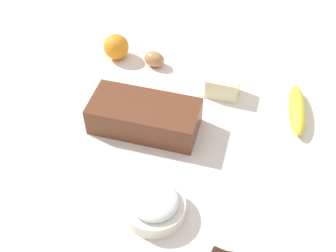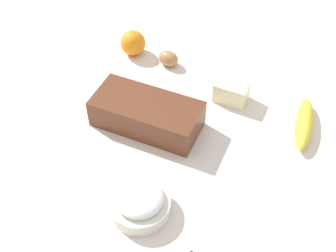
{
  "view_description": "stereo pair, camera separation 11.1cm",
  "coord_description": "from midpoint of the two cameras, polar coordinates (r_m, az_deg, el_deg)",
  "views": [
    {
      "loc": [
        -0.32,
        0.69,
        0.85
      ],
      "look_at": [
        0.0,
        0.0,
        0.04
      ],
      "focal_mm": 46.91,
      "sensor_mm": 36.0,
      "label": 1
    },
    {
      "loc": [
        -0.42,
        0.63,
        0.85
      ],
      "look_at": [
        0.0,
        0.0,
        0.04
      ],
      "focal_mm": 46.91,
      "sensor_mm": 36.0,
      "label": 2
    }
  ],
  "objects": [
    {
      "name": "flour_bowl",
      "position": [
        0.98,
        -0.42,
        -10.07
      ],
      "size": [
        0.14,
        0.14,
        0.07
      ],
      "color": "silver",
      "rests_on": "ground_plane"
    },
    {
      "name": "banana",
      "position": [
        1.22,
        19.79,
        0.2
      ],
      "size": [
        0.1,
        0.19,
        0.04
      ],
      "primitive_type": "ellipsoid",
      "rotation": [
        0.0,
        0.0,
        1.86
      ],
      "color": "yellow",
      "rests_on": "ground_plane"
    },
    {
      "name": "butter_block",
      "position": [
        1.24,
        10.81,
        4.3
      ],
      "size": [
        0.1,
        0.08,
        0.06
      ],
      "primitive_type": "cube",
      "rotation": [
        0.0,
        0.0,
        0.15
      ],
      "color": "#F4EDB2",
      "rests_on": "ground_plane"
    },
    {
      "name": "orange_fruit",
      "position": [
        1.37,
        -2.24,
        10.63
      ],
      "size": [
        0.08,
        0.08,
        0.08
      ],
      "primitive_type": "sphere",
      "color": "orange",
      "rests_on": "ground_plane"
    },
    {
      "name": "loaf_pan",
      "position": [
        1.14,
        0.01,
        1.5
      ],
      "size": [
        0.3,
        0.18,
        0.08
      ],
      "rotation": [
        0.0,
        0.0,
        0.17
      ],
      "color": "brown",
      "rests_on": "ground_plane"
    },
    {
      "name": "ground_plane",
      "position": [
        1.15,
        2.77,
        -1.85
      ],
      "size": [
        2.4,
        2.4,
        0.02
      ],
      "primitive_type": "cube",
      "color": "beige"
    },
    {
      "name": "egg_near_butter",
      "position": [
        1.34,
        2.46,
        8.65
      ],
      "size": [
        0.07,
        0.05,
        0.05
      ],
      "primitive_type": "ellipsoid",
      "rotation": [
        0.0,
        1.57,
        6.25
      ],
      "color": "#B37949",
      "rests_on": "ground_plane"
    }
  ]
}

